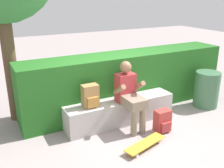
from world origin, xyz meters
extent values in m
plane|color=gray|center=(0.00, 0.00, 0.00)|extent=(24.00, 24.00, 0.00)
cube|color=#B3ADA7|center=(0.00, 0.38, 0.23)|extent=(2.15, 0.42, 0.47)
cube|color=#B73338|center=(0.06, 0.32, 0.73)|extent=(0.34, 0.22, 0.52)
sphere|color=#8C6647|center=(0.06, 0.32, 1.11)|extent=(0.21, 0.21, 0.21)
cube|color=gray|center=(0.06, 0.01, 0.55)|extent=(0.32, 0.40, 0.17)
cylinder|color=gray|center=(-0.03, -0.14, 0.23)|extent=(0.11, 0.11, 0.47)
cylinder|color=gray|center=(0.15, -0.14, 0.23)|extent=(0.11, 0.11, 0.47)
cylinder|color=#8C6647|center=(-0.14, 0.18, 0.77)|extent=(0.09, 0.33, 0.27)
cylinder|color=#8C6647|center=(0.26, 0.18, 0.77)|extent=(0.09, 0.33, 0.27)
cube|color=gold|center=(-0.08, -0.56, 0.08)|extent=(0.82, 0.40, 0.02)
cylinder|color=silver|center=(0.17, -0.41, 0.03)|extent=(0.06, 0.05, 0.05)
cylinder|color=silver|center=(0.21, -0.56, 0.03)|extent=(0.06, 0.05, 0.05)
cylinder|color=silver|center=(-0.37, -0.56, 0.03)|extent=(0.06, 0.05, 0.05)
cylinder|color=silver|center=(-0.33, -0.71, 0.03)|extent=(0.06, 0.05, 0.05)
cube|color=#A37A47|center=(-0.61, 0.38, 0.67)|extent=(0.28, 0.18, 0.40)
cube|color=#B07A35|center=(-0.61, 0.27, 0.59)|extent=(0.20, 0.05, 0.18)
cube|color=#B23833|center=(0.51, -0.24, 0.20)|extent=(0.28, 0.18, 0.40)
cube|color=#A53231|center=(0.51, -0.36, 0.12)|extent=(0.20, 0.05, 0.18)
cube|color=#23631F|center=(0.50, 0.96, 0.60)|extent=(4.50, 0.73, 1.19)
cylinder|color=brown|center=(-1.72, 1.51, 1.23)|extent=(0.24, 0.24, 2.47)
cylinder|color=#3D6B47|center=(2.03, 0.19, 0.39)|extent=(0.52, 0.52, 0.77)
camera|label=1|loc=(-2.22, -3.48, 2.34)|focal=41.46mm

